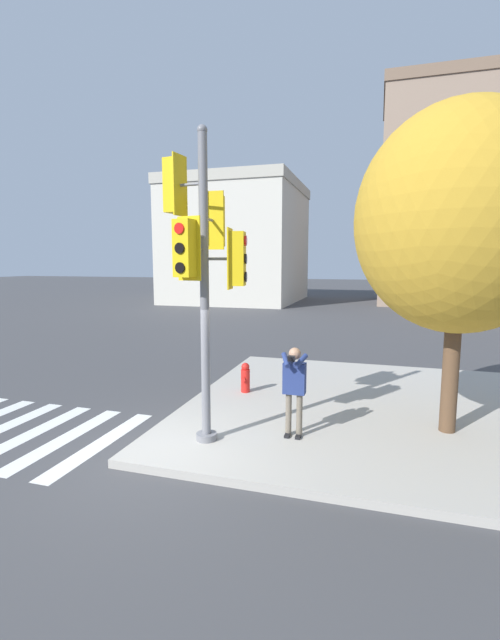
# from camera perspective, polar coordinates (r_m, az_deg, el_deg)

# --- Properties ---
(ground_plane) EXTENTS (160.00, 160.00, 0.00)m
(ground_plane) POSITION_cam_1_polar(r_m,az_deg,el_deg) (7.79, -13.00, -17.59)
(ground_plane) COLOR #424244
(sidewalk_corner) EXTENTS (8.00, 8.00, 0.14)m
(sidewalk_corner) POSITION_cam_1_polar(r_m,az_deg,el_deg) (10.12, 15.72, -11.23)
(sidewalk_corner) COLOR #ADA89E
(sidewalk_corner) RESTS_ON ground_plane
(crosswalk_stripes) EXTENTS (4.28, 3.07, 0.01)m
(crosswalk_stripes) POSITION_cam_1_polar(r_m,az_deg,el_deg) (9.84, -28.70, -12.86)
(crosswalk_stripes) COLOR silver
(crosswalk_stripes) RESTS_ON ground_plane
(traffic_signal_pole) EXTENTS (1.47, 1.46, 5.39)m
(traffic_signal_pole) POSITION_cam_1_polar(r_m,az_deg,el_deg) (7.40, -6.21, 9.04)
(traffic_signal_pole) COLOR slate
(traffic_signal_pole) RESTS_ON sidewalk_corner
(person_photographer) EXTENTS (0.50, 0.53, 1.64)m
(person_photographer) POSITION_cam_1_polar(r_m,az_deg,el_deg) (7.84, 5.92, -8.40)
(person_photographer) COLOR black
(person_photographer) RESTS_ON sidewalk_corner
(street_tree) EXTENTS (3.68, 3.68, 5.93)m
(street_tree) POSITION_cam_1_polar(r_m,az_deg,el_deg) (8.60, 26.23, 11.84)
(street_tree) COLOR brown
(street_tree) RESTS_ON sidewalk_corner
(fire_hydrant) EXTENTS (0.22, 0.28, 0.73)m
(fire_hydrant) POSITION_cam_1_polar(r_m,az_deg,el_deg) (10.55, -0.62, -7.69)
(fire_hydrant) COLOR red
(fire_hydrant) RESTS_ON sidewalk_corner
(building_left) EXTENTS (10.31, 11.89, 9.96)m
(building_left) POSITION_cam_1_polar(r_m,az_deg,el_deg) (37.31, -1.49, 10.28)
(building_left) COLOR beige
(building_left) RESTS_ON ground_plane
(building_right) EXTENTS (10.25, 9.03, 16.73)m
(building_right) POSITION_cam_1_polar(r_m,az_deg,el_deg) (38.45, 24.83, 14.58)
(building_right) COLOR gray
(building_right) RESTS_ON ground_plane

